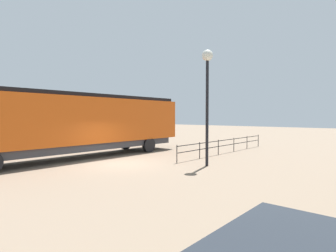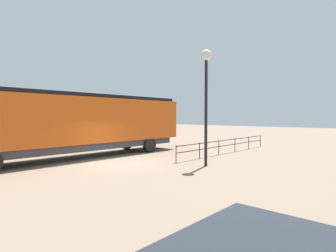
% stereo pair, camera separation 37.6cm
% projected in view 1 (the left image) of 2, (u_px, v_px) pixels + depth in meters
% --- Properties ---
extents(ground_plane, '(120.00, 120.00, 0.00)m').
position_uv_depth(ground_plane, '(121.00, 164.00, 15.46)').
color(ground_plane, '#84705B').
extents(locomotive, '(3.03, 16.28, 4.15)m').
position_uv_depth(locomotive, '(84.00, 122.00, 17.79)').
color(locomotive, '#D15114').
rests_on(locomotive, ground_plane).
extents(lamp_post, '(0.60, 0.60, 6.28)m').
position_uv_depth(lamp_post, '(207.00, 79.00, 14.59)').
color(lamp_post, black).
rests_on(lamp_post, ground_plane).
extents(platform_fence, '(0.05, 11.59, 1.05)m').
position_uv_depth(platform_fence, '(226.00, 144.00, 19.95)').
color(platform_fence, black).
rests_on(platform_fence, ground_plane).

